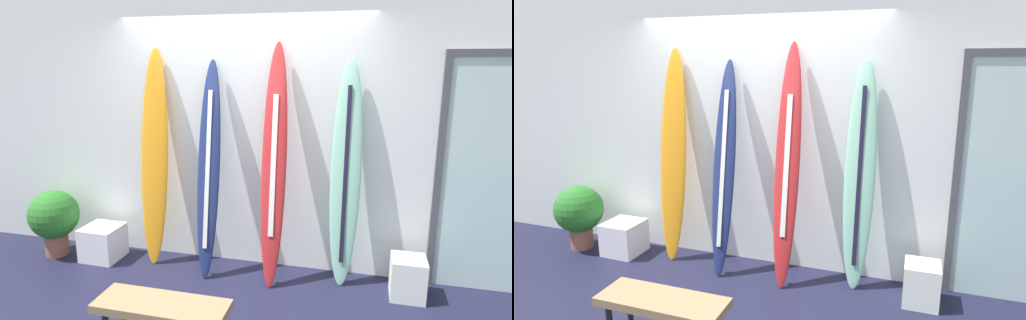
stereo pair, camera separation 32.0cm
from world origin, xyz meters
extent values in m
cube|color=white|center=(0.00, 1.30, 1.40)|extent=(7.20, 0.20, 2.80)
ellipsoid|color=orange|center=(-0.88, 1.02, 1.10)|extent=(0.30, 0.34, 2.21)
ellipsoid|color=navy|center=(-0.26, 0.93, 1.05)|extent=(0.25, 0.51, 2.10)
cube|color=silver|center=(-0.26, 0.89, 1.06)|extent=(0.06, 0.32, 1.49)
cone|color=black|center=(-0.26, 0.79, 0.18)|extent=(0.07, 0.09, 0.11)
ellipsoid|color=red|center=(0.39, 0.92, 1.13)|extent=(0.26, 0.52, 2.25)
cube|color=silver|center=(0.39, 0.89, 1.13)|extent=(0.06, 0.27, 1.28)
cone|color=black|center=(0.39, 0.78, 0.20)|extent=(0.07, 0.09, 0.11)
ellipsoid|color=#88C7AA|center=(1.04, 1.02, 1.05)|extent=(0.28, 0.29, 2.10)
cube|color=black|center=(1.04, 0.99, 1.05)|extent=(0.04, 0.19, 1.62)
cone|color=black|center=(1.04, 0.97, 0.19)|extent=(0.07, 0.08, 0.11)
cube|color=white|center=(-1.47, 0.89, 0.18)|extent=(0.39, 0.39, 0.36)
cube|color=white|center=(1.63, 0.86, 0.19)|extent=(0.30, 0.30, 0.37)
cube|color=#47474C|center=(1.84, 1.18, 1.05)|extent=(0.06, 0.06, 2.11)
cylinder|color=brown|center=(-2.01, 0.84, 0.12)|extent=(0.24, 0.24, 0.23)
sphere|color=#296F26|center=(-2.01, 0.84, 0.46)|extent=(0.52, 0.52, 0.52)
cube|color=olive|center=(-0.09, -0.47, 0.43)|extent=(0.93, 0.32, 0.06)
cylinder|color=black|center=(-0.46, -0.35, 0.20)|extent=(0.04, 0.04, 0.40)
camera|label=1|loc=(1.18, -2.85, 2.05)|focal=30.11mm
camera|label=2|loc=(1.49, -2.76, 2.05)|focal=30.11mm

